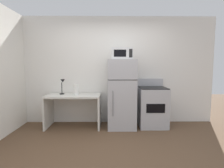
{
  "coord_description": "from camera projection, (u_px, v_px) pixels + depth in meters",
  "views": [
    {
      "loc": [
        -0.06,
        -2.64,
        1.39
      ],
      "look_at": [
        -0.02,
        1.1,
        1.02
      ],
      "focal_mm": 27.82,
      "sensor_mm": 36.0,
      "label": 1
    }
  ],
  "objects": [
    {
      "name": "ground_plane",
      "position": [
        114.0,
        154.0,
        2.76
      ],
      "size": [
        12.0,
        12.0,
        0.0
      ],
      "primitive_type": "plane",
      "color": "brown"
    },
    {
      "name": "wall_back_white",
      "position": [
        112.0,
        70.0,
        4.32
      ],
      "size": [
        5.0,
        0.1,
        2.6
      ],
      "primitive_type": "cube",
      "color": "white",
      "rests_on": "ground"
    },
    {
      "name": "desk",
      "position": [
        74.0,
        104.0,
        4.01
      ],
      "size": [
        1.23,
        0.63,
        0.75
      ],
      "color": "silver",
      "rests_on": "ground"
    },
    {
      "name": "desk_lamp",
      "position": [
        62.0,
        84.0,
        4.04
      ],
      "size": [
        0.14,
        0.12,
        0.35
      ],
      "color": "black",
      "rests_on": "desk"
    },
    {
      "name": "paper_towel_roll",
      "position": [
        76.0,
        90.0,
        3.95
      ],
      "size": [
        0.11,
        0.11,
        0.24
      ],
      "primitive_type": "cylinder",
      "color": "white",
      "rests_on": "desk"
    },
    {
      "name": "refrigerator",
      "position": [
        121.0,
        94.0,
        3.98
      ],
      "size": [
        0.63,
        0.68,
        1.55
      ],
      "color": "#B7B7BC",
      "rests_on": "ground"
    },
    {
      "name": "microwave",
      "position": [
        122.0,
        54.0,
        3.87
      ],
      "size": [
        0.46,
        0.35,
        0.26
      ],
      "color": "silver",
      "rests_on": "refrigerator"
    },
    {
      "name": "oven_range",
      "position": [
        152.0,
        106.0,
        4.05
      ],
      "size": [
        0.64,
        0.61,
        1.1
      ],
      "color": "#B7B7BC",
      "rests_on": "ground"
    }
  ]
}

